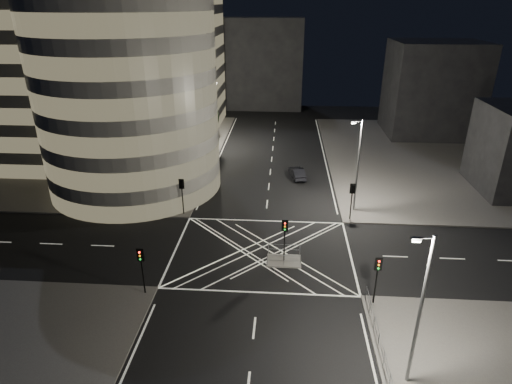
# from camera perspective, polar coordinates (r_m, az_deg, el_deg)

# --- Properties ---
(ground) EXTENTS (120.00, 120.00, 0.00)m
(ground) POSITION_cam_1_polar(r_m,az_deg,el_deg) (39.52, 0.82, -7.96)
(ground) COLOR black
(ground) RESTS_ON ground
(sidewalk_far_left) EXTENTS (42.00, 42.00, 0.15)m
(sidewalk_far_left) POSITION_cam_1_polar(r_m,az_deg,el_deg) (70.95, -22.05, 5.22)
(sidewalk_far_left) COLOR #52504D
(sidewalk_far_left) RESTS_ON ground
(sidewalk_far_right) EXTENTS (42.00, 42.00, 0.15)m
(sidewalk_far_right) POSITION_cam_1_polar(r_m,az_deg,el_deg) (69.52, 26.86, 3.98)
(sidewalk_far_right) COLOR #52504D
(sidewalk_far_right) RESTS_ON ground
(central_island) EXTENTS (3.00, 2.00, 0.15)m
(central_island) POSITION_cam_1_polar(r_m,az_deg,el_deg) (38.19, 3.73, -9.15)
(central_island) COLOR slate
(central_island) RESTS_ON ground
(office_tower_curved) EXTENTS (30.00, 29.00, 27.20)m
(office_tower_curved) POSITION_cam_1_polar(r_m,az_deg,el_deg) (57.40, -19.82, 14.44)
(office_tower_curved) COLOR gray
(office_tower_curved) RESTS_ON sidewalk_far_left
(office_block_rear) EXTENTS (24.00, 16.00, 22.00)m
(office_block_rear) POSITION_cam_1_polar(r_m,az_deg,el_deg) (79.68, -14.02, 16.40)
(office_block_rear) COLOR gray
(office_block_rear) RESTS_ON sidewalk_far_left
(building_right_far) EXTENTS (14.00, 12.00, 15.00)m
(building_right_far) POSITION_cam_1_polar(r_m,az_deg,el_deg) (78.48, 22.44, 12.61)
(building_right_far) COLOR black
(building_right_far) RESTS_ON sidewalk_far_right
(building_far_end) EXTENTS (18.00, 8.00, 18.00)m
(building_far_end) POSITION_cam_1_polar(r_m,az_deg,el_deg) (92.38, 0.35, 16.72)
(building_far_end) COLOR black
(building_far_end) RESTS_ON ground
(tree_a) EXTENTS (5.01, 5.01, 7.61)m
(tree_a) POSITION_cam_1_polar(r_m,az_deg,el_deg) (47.01, -11.43, 3.59)
(tree_a) COLOR black
(tree_a) RESTS_ON sidewalk_far_left
(tree_b) EXTENTS (4.08, 4.08, 6.87)m
(tree_b) POSITION_cam_1_polar(r_m,az_deg,el_deg) (52.55, -9.78, 5.69)
(tree_b) COLOR black
(tree_b) RESTS_ON sidewalk_far_left
(tree_c) EXTENTS (3.88, 3.88, 7.00)m
(tree_c) POSITION_cam_1_polar(r_m,az_deg,el_deg) (58.06, -8.47, 7.80)
(tree_c) COLOR black
(tree_c) RESTS_ON sidewalk_far_left
(tree_d) EXTENTS (5.36, 5.36, 8.47)m
(tree_d) POSITION_cam_1_polar(r_m,az_deg,el_deg) (63.56, -7.40, 9.88)
(tree_d) COLOR black
(tree_d) RESTS_ON sidewalk_far_left
(tree_e) EXTENTS (3.48, 3.48, 5.70)m
(tree_e) POSITION_cam_1_polar(r_m,az_deg,el_deg) (69.69, -6.40, 9.76)
(tree_e) COLOR black
(tree_e) RESTS_ON sidewalk_far_left
(traffic_signal_fl) EXTENTS (0.55, 0.22, 4.00)m
(traffic_signal_fl) POSITION_cam_1_polar(r_m,az_deg,el_deg) (45.35, -9.84, 0.27)
(traffic_signal_fl) COLOR black
(traffic_signal_fl) RESTS_ON sidewalk_far_left
(traffic_signal_nl) EXTENTS (0.55, 0.22, 4.00)m
(traffic_signal_nl) POSITION_cam_1_polar(r_m,az_deg,el_deg) (33.88, -15.04, -9.08)
(traffic_signal_nl) COLOR black
(traffic_signal_nl) RESTS_ON sidewalk_near_left
(traffic_signal_fr) EXTENTS (0.55, 0.22, 4.00)m
(traffic_signal_fr) POSITION_cam_1_polar(r_m,az_deg,el_deg) (44.67, 12.68, -0.36)
(traffic_signal_fr) COLOR black
(traffic_signal_fr) RESTS_ON sidewalk_far_right
(traffic_signal_nr) EXTENTS (0.55, 0.22, 4.00)m
(traffic_signal_nr) POSITION_cam_1_polar(r_m,az_deg,el_deg) (32.97, 15.88, -10.21)
(traffic_signal_nr) COLOR black
(traffic_signal_nr) RESTS_ON sidewalk_near_right
(traffic_signal_island) EXTENTS (0.55, 0.22, 4.00)m
(traffic_signal_island) POSITION_cam_1_polar(r_m,az_deg,el_deg) (36.70, 3.85, -5.45)
(traffic_signal_island) COLOR black
(traffic_signal_island) RESTS_ON central_island
(street_lamp_left_near) EXTENTS (1.25, 0.25, 10.00)m
(street_lamp_left_near) POSITION_cam_1_polar(r_m,az_deg,el_deg) (49.27, -9.43, 5.54)
(street_lamp_left_near) COLOR slate
(street_lamp_left_near) RESTS_ON sidewalk_far_left
(street_lamp_left_far) EXTENTS (1.25, 0.25, 10.00)m
(street_lamp_left_far) POSITION_cam_1_polar(r_m,az_deg,el_deg) (66.23, -5.99, 10.54)
(street_lamp_left_far) COLOR slate
(street_lamp_left_far) RESTS_ON sidewalk_far_left
(street_lamp_right_far) EXTENTS (1.25, 0.25, 10.00)m
(street_lamp_right_far) POSITION_cam_1_polar(r_m,az_deg,el_deg) (45.81, 13.40, 3.75)
(street_lamp_right_far) COLOR slate
(street_lamp_right_far) RESTS_ON sidewalk_far_right
(street_lamp_right_near) EXTENTS (1.25, 0.25, 10.00)m
(street_lamp_right_near) POSITION_cam_1_polar(r_m,az_deg,el_deg) (26.01, 20.96, -14.27)
(street_lamp_right_near) COLOR slate
(street_lamp_right_near) RESTS_ON sidewalk_near_right
(railing_near_right) EXTENTS (0.06, 11.70, 1.10)m
(railing_near_right) POSITION_cam_1_polar(r_m,az_deg,el_deg) (30.15, 16.37, -19.44)
(railing_near_right) COLOR slate
(railing_near_right) RESTS_ON sidewalk_near_right
(railing_island_south) EXTENTS (2.80, 0.06, 1.10)m
(railing_island_south) POSITION_cam_1_polar(r_m,az_deg,el_deg) (37.09, 3.75, -9.11)
(railing_island_south) COLOR slate
(railing_island_south) RESTS_ON central_island
(railing_island_north) EXTENTS (2.80, 0.06, 1.10)m
(railing_island_north) POSITION_cam_1_polar(r_m,az_deg,el_deg) (38.61, 3.77, -7.64)
(railing_island_north) COLOR slate
(railing_island_north) RESTS_ON central_island
(sedan) EXTENTS (2.31, 4.48, 1.41)m
(sedan) POSITION_cam_1_polar(r_m,az_deg,el_deg) (55.38, 5.52, 2.54)
(sedan) COLOR black
(sedan) RESTS_ON ground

